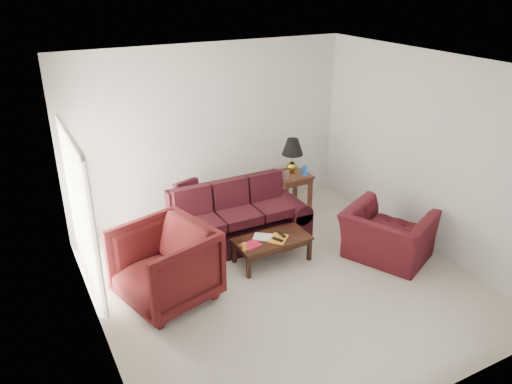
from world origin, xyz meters
TOP-DOWN VIEW (x-y plane):
  - floor at (0.00, 0.00)m, footprint 5.00×5.00m
  - blinds at (-2.42, 1.30)m, footprint 0.10×2.00m
  - sofa at (-0.12, 1.30)m, footprint 2.36×1.14m
  - throw_pillow at (-0.66, 1.96)m, footprint 0.46×0.32m
  - end_table at (1.34, 2.01)m, footprint 0.64×0.64m
  - table_lamp at (1.37, 2.05)m, footprint 0.47×0.47m
  - clock at (1.14, 1.88)m, footprint 0.14×0.05m
  - blue_canister at (1.53, 1.87)m, footprint 0.13×0.13m
  - picture_frame at (1.14, 2.21)m, footprint 0.17×0.19m
  - floor_lamp at (-2.23, 2.20)m, footprint 0.33×0.33m
  - armchair_left at (-1.59, 0.38)m, footprint 1.41×1.39m
  - armchair_right at (1.69, -0.18)m, footprint 1.47×1.54m
  - coffee_table at (0.11, 0.55)m, footprint 1.22×0.80m
  - magazine_red at (-0.26, 0.51)m, footprint 0.30×0.25m
  - magazine_white at (0.01, 0.63)m, footprint 0.36×0.35m
  - magazine_orange at (0.18, 0.48)m, footprint 0.38×0.37m
  - remote_a at (0.14, 0.43)m, footprint 0.12×0.18m
  - remote_b at (0.27, 0.53)m, footprint 0.06×0.18m
  - yellow_glass at (-0.41, 0.44)m, footprint 0.08×0.08m

SIDE VIEW (x-z plane):
  - floor at x=0.00m, z-range 0.00..0.00m
  - coffee_table at x=0.11m, z-range 0.00..0.39m
  - end_table at x=1.34m, z-range 0.00..0.67m
  - armchair_right at x=1.69m, z-range 0.00..0.78m
  - magazine_red at x=-0.26m, z-range 0.39..0.41m
  - magazine_white at x=0.01m, z-range 0.39..0.41m
  - magazine_orange at x=0.18m, z-range 0.39..0.41m
  - remote_a at x=0.14m, z-range 0.41..0.43m
  - remote_b at x=0.27m, z-range 0.41..0.43m
  - yellow_glass at x=-0.41m, z-range 0.39..0.51m
  - sofa at x=-0.12m, z-range 0.00..0.94m
  - armchair_left at x=-1.59m, z-range 0.00..1.05m
  - throw_pillow at x=-0.66m, z-range 0.51..0.95m
  - clock at x=1.14m, z-range 0.67..0.81m
  - picture_frame at x=1.14m, z-range 0.72..0.78m
  - blue_canister at x=1.53m, z-range 0.67..0.83m
  - floor_lamp at x=-2.23m, z-range 0.00..1.58m
  - table_lamp at x=1.37m, z-range 0.67..1.32m
  - blinds at x=-2.42m, z-range 0.00..2.16m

